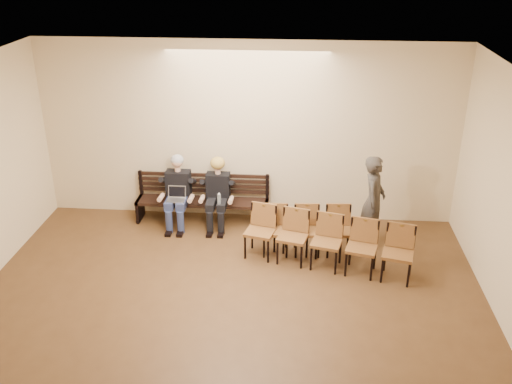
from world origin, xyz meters
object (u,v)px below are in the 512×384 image
seated_woman (218,194)px  bag (339,225)px  bench (203,211)px  water_bottle (219,205)px  laptop (176,202)px  passerby (374,194)px  seated_man (178,191)px  chair_row_front (326,243)px  chair_row_back (307,231)px

seated_woman → bag: seated_woman is taller
bench → water_bottle: size_ratio=11.68×
bench → laptop: 0.67m
passerby → seated_woman: bearing=94.6°
water_bottle → bag: water_bottle is taller
seated_man → laptop: size_ratio=4.08×
seated_woman → bag: bearing=-2.7°
seated_woman → chair_row_front: size_ratio=0.45×
laptop → bag: laptop is taller
seated_man → passerby: 3.71m
seated_woman → chair_row_back: 1.98m
seated_man → passerby: bearing=-7.5°
seated_woman → laptop: (-0.77, -0.23, -0.07)m
passerby → chair_row_front: (-0.84, -0.91, -0.51)m
seated_man → bench: bearing=15.0°
laptop → chair_row_front: bearing=-35.6°
seated_woman → chair_row_back: (1.72, -0.95, -0.21)m
seated_man → seated_woman: seated_man is taller
laptop → chair_row_back: (2.49, -0.72, -0.13)m
seated_woman → passerby: passerby is taller
seated_man → bag: bearing=-2.0°
bag → chair_row_back: size_ratio=0.24×
passerby → chair_row_front: 1.35m
seated_man → bag: 3.16m
bench → chair_row_front: 2.82m
chair_row_front → chair_row_back: 0.55m
water_bottle → passerby: (2.82, -0.19, 0.41)m
seated_man → chair_row_back: (2.50, -0.95, -0.26)m
bag → seated_man: bearing=178.0°
chair_row_front → seated_woman: bearing=159.7°
seated_man → bag: (3.11, -0.11, -0.56)m
seated_woman → chair_row_front: 2.48m
bag → chair_row_front: chair_row_front is taller
seated_man → passerby: (3.66, -0.48, 0.28)m
bag → seated_woman: bearing=177.3°
seated_man → laptop: seated_man is taller
chair_row_back → chair_row_front: bearing=-57.7°
laptop → bag: 3.14m
water_bottle → seated_man: bearing=160.8°
laptop → chair_row_front: chair_row_front is taller
chair_row_front → chair_row_back: (-0.32, 0.44, -0.02)m
bag → passerby: 1.07m
seated_man → water_bottle: size_ratio=6.26×
seated_man → chair_row_front: seated_man is taller
bench → passerby: bearing=-10.6°
water_bottle → chair_row_front: bearing=-29.1°
seated_man → bag: size_ratio=3.69×
seated_woman → bench: bearing=159.8°
seated_man → laptop: 0.26m
bench → seated_man: (-0.45, -0.12, 0.47)m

